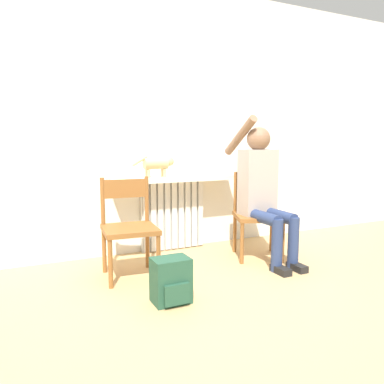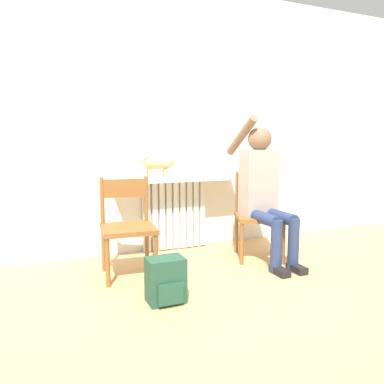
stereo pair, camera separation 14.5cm
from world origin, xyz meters
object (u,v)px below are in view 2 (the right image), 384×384
at_px(chair_right, 258,214).
at_px(backpack, 166,280).
at_px(chair_left, 127,225).
at_px(person, 264,187).
at_px(cat, 159,164).

xyz_separation_m(chair_right, backpack, (-1.18, -0.65, -0.27)).
relative_size(chair_left, chair_right, 1.00).
distance_m(chair_left, backpack, 0.72).
bearing_deg(chair_right, chair_left, -158.38).
bearing_deg(person, chair_right, 82.08).
bearing_deg(backpack, cat, 74.05).
bearing_deg(backpack, chair_left, 99.97).
distance_m(cat, backpack, 1.37).
relative_size(chair_left, person, 0.60).
height_order(chair_right, cat, cat).
xyz_separation_m(person, cat, (-0.85, 0.55, 0.21)).
bearing_deg(chair_right, cat, 174.63).
bearing_deg(person, backpack, -154.75).
bearing_deg(person, chair_left, 175.38).
bearing_deg(chair_left, chair_right, 5.05).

